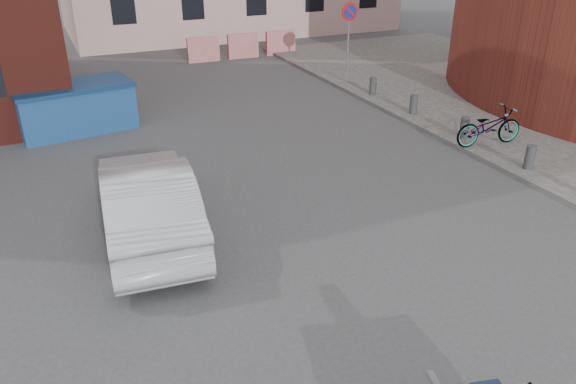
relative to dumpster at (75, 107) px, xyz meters
name	(u,v)px	position (x,y,z in m)	size (l,w,h in m)	color
ground	(315,258)	(3.00, -8.45, -0.64)	(120.00, 120.00, 0.00)	#38383A
sidewalk	(557,113)	(13.00, -4.45, -0.58)	(9.00, 24.00, 0.12)	#474442
no_parking_sign	(349,26)	(9.00, 1.03, 1.37)	(0.60, 0.09, 2.65)	gray
bollards	(464,127)	(9.00, -5.05, -0.25)	(0.22, 9.02, 0.55)	#3A3A3D
barriers	(243,46)	(7.20, 6.55, -0.14)	(4.70, 0.18, 1.00)	red
dumpster	(75,107)	(0.00, 0.00, 0.00)	(3.25, 2.02, 1.27)	#1D4A8B
silver_car	(148,200)	(0.63, -6.54, 0.07)	(1.51, 4.34, 1.43)	#A6A8AD
bicycle	(489,127)	(9.20, -5.69, -0.05)	(0.63, 1.80, 0.94)	black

